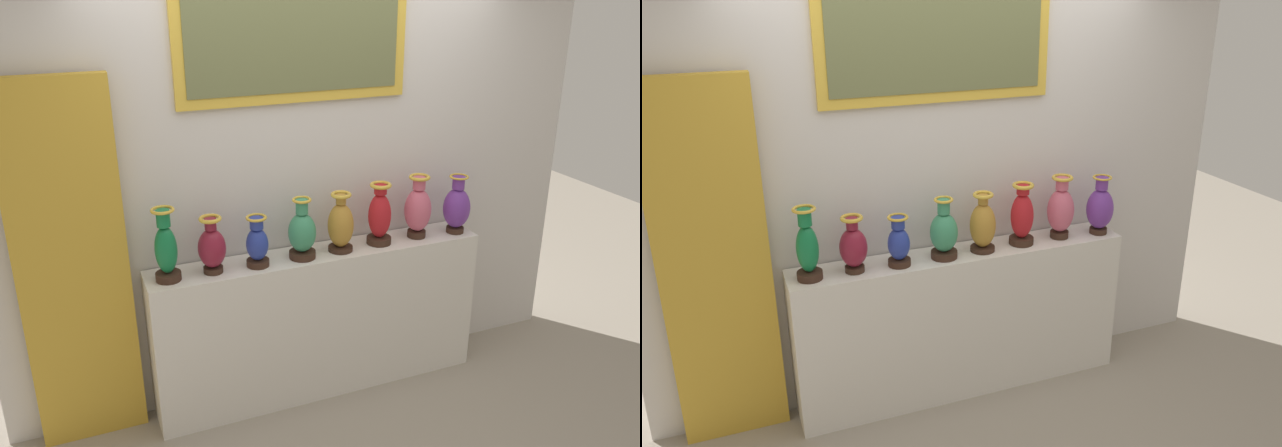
{
  "view_description": "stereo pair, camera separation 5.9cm",
  "coord_description": "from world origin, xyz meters",
  "views": [
    {
      "loc": [
        -1.37,
        -3.26,
        2.51
      ],
      "look_at": [
        0.0,
        0.0,
        1.14
      ],
      "focal_mm": 36.08,
      "sensor_mm": 36.0,
      "label": 1
    },
    {
      "loc": [
        -1.32,
        -3.29,
        2.51
      ],
      "look_at": [
        0.0,
        0.0,
        1.14
      ],
      "focal_mm": 36.08,
      "sensor_mm": 36.0,
      "label": 2
    }
  ],
  "objects": [
    {
      "name": "ground_plane",
      "position": [
        0.0,
        0.0,
        0.0
      ],
      "size": [
        9.72,
        9.72,
        0.0
      ],
      "primitive_type": "plane",
      "color": "gray"
    },
    {
      "name": "display_shelf",
      "position": [
        0.0,
        0.0,
        0.48
      ],
      "size": [
        2.08,
        0.3,
        0.95
      ],
      "primitive_type": "cube",
      "color": "silver",
      "rests_on": "ground_plane"
    },
    {
      "name": "back_wall",
      "position": [
        -0.0,
        0.21,
        1.6
      ],
      "size": [
        3.72,
        0.14,
        3.15
      ],
      "color": "silver",
      "rests_on": "ground_plane"
    },
    {
      "name": "curtain_gold",
      "position": [
        -1.38,
        0.09,
        1.03
      ],
      "size": [
        0.57,
        0.08,
        2.07
      ],
      "primitive_type": "cube",
      "color": "gold",
      "rests_on": "ground_plane"
    },
    {
      "name": "vase_emerald",
      "position": [
        -0.91,
        -0.03,
        1.13
      ],
      "size": [
        0.14,
        0.14,
        0.42
      ],
      "color": "#382319",
      "rests_on": "display_shelf"
    },
    {
      "name": "vase_burgundy",
      "position": [
        -0.66,
        -0.02,
        1.1
      ],
      "size": [
        0.16,
        0.16,
        0.33
      ],
      "color": "#382319",
      "rests_on": "display_shelf"
    },
    {
      "name": "vase_cobalt",
      "position": [
        -0.4,
        -0.04,
        1.09
      ],
      "size": [
        0.13,
        0.13,
        0.3
      ],
      "color": "#382319",
      "rests_on": "display_shelf"
    },
    {
      "name": "vase_jade",
      "position": [
        -0.13,
        -0.03,
        1.11
      ],
      "size": [
        0.16,
        0.16,
        0.37
      ],
      "color": "#382319",
      "rests_on": "display_shelf"
    },
    {
      "name": "vase_ochre",
      "position": [
        0.12,
        -0.02,
        1.12
      ],
      "size": [
        0.16,
        0.16,
        0.37
      ],
      "color": "#382319",
      "rests_on": "display_shelf"
    },
    {
      "name": "vase_crimson",
      "position": [
        0.39,
        -0.01,
        1.13
      ],
      "size": [
        0.15,
        0.15,
        0.39
      ],
      "color": "#382319",
      "rests_on": "display_shelf"
    },
    {
      "name": "vase_rose",
      "position": [
        0.66,
        -0.01,
        1.14
      ],
      "size": [
        0.17,
        0.17,
        0.41
      ],
      "color": "#382319",
      "rests_on": "display_shelf"
    },
    {
      "name": "vase_violet",
      "position": [
        0.93,
        -0.04,
        1.12
      ],
      "size": [
        0.17,
        0.17,
        0.38
      ],
      "color": "#382319",
      "rests_on": "display_shelf"
    }
  ]
}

